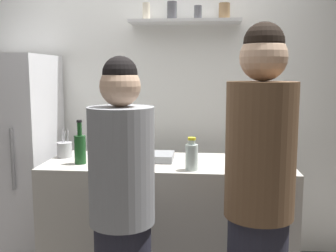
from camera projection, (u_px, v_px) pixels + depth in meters
back_wall_assembly at (156, 100)px, 3.40m from camera, size 4.80×0.32×2.60m
refrigerator at (13, 160)px, 3.17m from camera, size 0.65×0.68×1.68m
counter at (168, 225)px, 2.79m from camera, size 1.69×0.63×0.93m
baking_pan at (149, 157)px, 2.77m from camera, size 0.34×0.24×0.05m
utensil_holder at (65, 150)px, 2.86m from camera, size 0.11×0.11×0.22m
wine_bottle_green_glass at (80, 148)px, 2.65m from camera, size 0.08×0.08×0.30m
wine_bottle_pale_glass at (118, 151)px, 2.59m from camera, size 0.07×0.07×0.27m
water_bottle_plastic at (192, 156)px, 2.48m from camera, size 0.08×0.08×0.21m
person_grey_hoodie at (123, 216)px, 2.04m from camera, size 0.34×0.34×1.62m
person_brown_jacket at (259, 206)px, 1.93m from camera, size 0.34×0.34×1.78m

